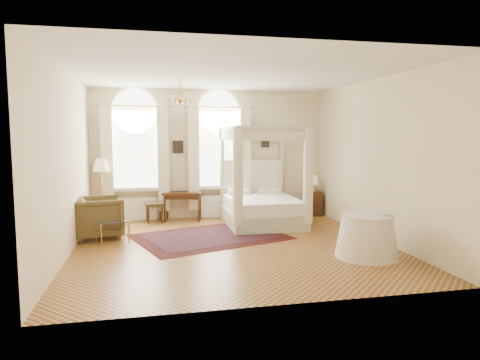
# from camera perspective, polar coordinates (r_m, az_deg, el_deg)

# --- Properties ---
(ground) EXTENTS (6.00, 6.00, 0.00)m
(ground) POSITION_cam_1_polar(r_m,az_deg,el_deg) (8.43, -0.96, -8.74)
(ground) COLOR #AA7A31
(ground) RESTS_ON ground
(room_walls) EXTENTS (6.00, 6.00, 6.00)m
(room_walls) POSITION_cam_1_polar(r_m,az_deg,el_deg) (8.16, -0.98, 4.83)
(room_walls) COLOR beige
(room_walls) RESTS_ON ground
(window_left) EXTENTS (1.62, 0.27, 3.29)m
(window_left) POSITION_cam_1_polar(r_m,az_deg,el_deg) (10.91, -13.73, 2.37)
(window_left) COLOR silver
(window_left) RESTS_ON room_walls
(window_right) EXTENTS (1.62, 0.27, 3.29)m
(window_right) POSITION_cam_1_polar(r_m,az_deg,el_deg) (11.04, -2.76, 2.57)
(window_right) COLOR silver
(window_right) RESTS_ON room_walls
(chandelier) EXTENTS (0.51, 0.45, 0.50)m
(chandelier) POSITION_cam_1_polar(r_m,az_deg,el_deg) (9.26, -7.99, 10.65)
(chandelier) COLOR #B98A3D
(chandelier) RESTS_ON room_walls
(wall_pictures) EXTENTS (2.54, 0.03, 0.39)m
(wall_pictures) POSITION_cam_1_polar(r_m,az_deg,el_deg) (11.10, -3.43, 4.67)
(wall_pictures) COLOR black
(wall_pictures) RESTS_ON room_walls
(canopy_bed) EXTENTS (1.81, 2.19, 2.35)m
(canopy_bed) POSITION_cam_1_polar(r_m,az_deg,el_deg) (10.31, 2.94, -3.01)
(canopy_bed) COLOR beige
(canopy_bed) RESTS_ON ground
(nightstand) EXTENTS (0.52, 0.49, 0.66)m
(nightstand) POSITION_cam_1_polar(r_m,az_deg,el_deg) (11.66, 9.65, -3.06)
(nightstand) COLOR #361D0E
(nightstand) RESTS_ON ground
(nightstand_lamp) EXTENTS (0.29, 0.29, 0.43)m
(nightstand_lamp) POSITION_cam_1_polar(r_m,az_deg,el_deg) (11.53, 9.75, -0.11)
(nightstand_lamp) COLOR #B98A3D
(nightstand_lamp) RESTS_ON nightstand
(writing_desk) EXTENTS (1.04, 0.68, 0.72)m
(writing_desk) POSITION_cam_1_polar(r_m,az_deg,el_deg) (10.85, -7.66, -2.15)
(writing_desk) COLOR #361D0E
(writing_desk) RESTS_ON ground
(laptop) EXTENTS (0.35, 0.29, 0.02)m
(laptop) POSITION_cam_1_polar(r_m,az_deg,el_deg) (10.89, -7.96, -1.50)
(laptop) COLOR black
(laptop) RESTS_ON writing_desk
(stool) EXTENTS (0.47, 0.47, 0.49)m
(stool) POSITION_cam_1_polar(r_m,az_deg,el_deg) (10.74, -11.36, -3.41)
(stool) COLOR #3E331A
(stool) RESTS_ON ground
(armchair) EXTENTS (1.14, 1.12, 0.87)m
(armchair) POSITION_cam_1_polar(r_m,az_deg,el_deg) (9.44, -18.34, -4.74)
(armchair) COLOR #4B3D20
(armchair) RESTS_ON ground
(coffee_table) EXTENTS (0.76, 0.65, 0.43)m
(coffee_table) POSITION_cam_1_polar(r_m,az_deg,el_deg) (8.99, -16.68, -5.53)
(coffee_table) COLOR silver
(coffee_table) RESTS_ON ground
(floor_lamp) EXTENTS (0.41, 0.41, 1.59)m
(floor_lamp) POSITION_cam_1_polar(r_m,az_deg,el_deg) (10.73, -18.03, 1.46)
(floor_lamp) COLOR #B98A3D
(floor_lamp) RESTS_ON ground
(oriental_rug) EXTENTS (3.53, 3.01, 0.01)m
(oriental_rug) POSITION_cam_1_polar(r_m,az_deg,el_deg) (9.15, -3.99, -7.54)
(oriental_rug) COLOR #3E0F0E
(oriental_rug) RESTS_ON ground
(side_table) EXTENTS (1.11, 1.11, 0.75)m
(side_table) POSITION_cam_1_polar(r_m,az_deg,el_deg) (7.92, 16.54, -7.21)
(side_table) COLOR #EEE7CF
(side_table) RESTS_ON ground
(book) EXTENTS (0.23, 0.28, 0.02)m
(book) POSITION_cam_1_polar(r_m,az_deg,el_deg) (7.86, 18.07, -4.42)
(book) COLOR black
(book) RESTS_ON side_table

